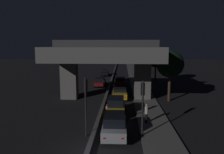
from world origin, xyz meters
name	(u,v)px	position (x,y,z in m)	size (l,w,h in m)	color
median_divider	(112,77)	(0.00, 35.00, 0.14)	(0.35, 126.00, 0.29)	#4C4C51
sidewalk_right	(138,83)	(5.21, 28.00, 0.08)	(2.92, 126.00, 0.16)	#5B5956
elevated_overpass	(105,56)	(0.00, 15.33, 5.75)	(14.00, 12.03, 7.87)	#5B5956
traffic_light_left_of_median	(86,96)	(-0.58, 3.03, 3.24)	(0.30, 0.49, 4.75)	black
traffic_light_right_of_median	(143,99)	(3.85, 3.03, 3.09)	(0.30, 0.49, 4.51)	black
street_lamp	(131,55)	(4.17, 37.84, 4.89)	(2.00, 0.32, 8.36)	#2D2D30
car_silver_lead	(114,125)	(1.67, 3.06, 0.91)	(2.01, 4.16, 1.79)	gray
car_taxi_yellow_second	(116,106)	(1.61, 8.63, 0.91)	(2.05, 4.15, 1.80)	gold
car_taxi_yellow_third	(120,93)	(1.90, 15.50, 0.75)	(2.10, 4.31, 1.45)	gold
car_dark_red_fourth	(120,82)	(1.89, 24.36, 0.84)	(2.09, 4.16, 1.66)	#591414
car_dark_red_lead_oncoming	(100,82)	(-1.72, 24.62, 0.76)	(2.11, 4.58, 1.44)	#591414
car_black_second_oncoming	(105,73)	(-1.97, 37.84, 0.76)	(1.98, 4.00, 1.46)	black
motorcycle_red_filtering_near	(107,112)	(0.78, 7.55, 0.59)	(0.32, 1.83, 1.37)	black
pedestrian_on_sidewalk	(146,113)	(4.47, 5.81, 1.06)	(0.31, 0.31, 1.76)	black
roadside_tree_kerbside_near	(170,64)	(8.31, 14.49, 4.78)	(3.46, 3.46, 6.55)	#38281C
roadside_tree_kerbside_mid	(156,56)	(8.37, 27.16, 5.21)	(4.14, 4.14, 7.29)	#2D2116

